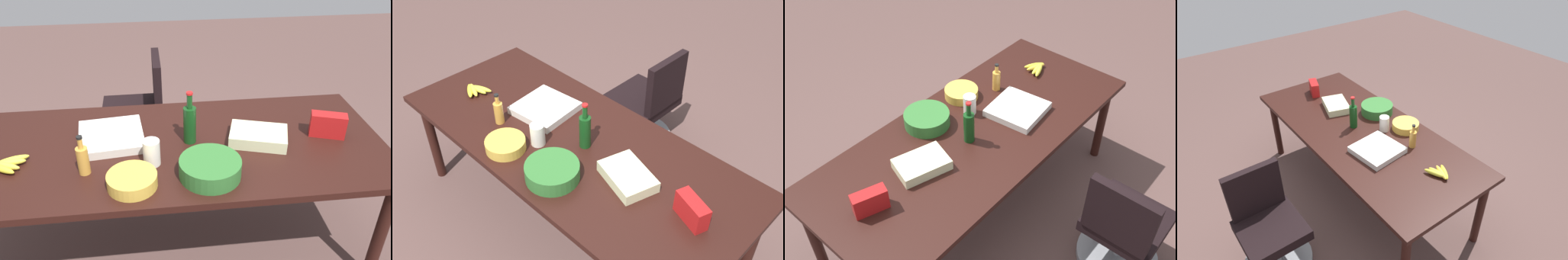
# 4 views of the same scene
# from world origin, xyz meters

# --- Properties ---
(ground_plane) EXTENTS (10.00, 10.00, 0.00)m
(ground_plane) POSITION_xyz_m (0.00, 0.00, 0.00)
(ground_plane) COLOR brown
(conference_table) EXTENTS (2.41, 1.02, 0.77)m
(conference_table) POSITION_xyz_m (0.00, 0.00, 0.70)
(conference_table) COLOR black
(conference_table) RESTS_ON ground
(office_chair) EXTENTS (0.56, 0.56, 0.88)m
(office_chair) POSITION_xyz_m (-0.23, 1.08, 0.34)
(office_chair) COLOR gray
(office_chair) RESTS_ON ground
(pizza_box) EXTENTS (0.40, 0.40, 0.05)m
(pizza_box) POSITION_xyz_m (-0.35, 0.09, 0.79)
(pizza_box) COLOR silver
(pizza_box) RESTS_ON conference_table
(sheet_cake) EXTENTS (0.37, 0.30, 0.07)m
(sheet_cake) POSITION_xyz_m (0.48, -0.02, 0.80)
(sheet_cake) COLOR beige
(sheet_cake) RESTS_ON conference_table
(mayo_jar) EXTENTS (0.11, 0.11, 0.14)m
(mayo_jar) POSITION_xyz_m (-0.13, -0.16, 0.84)
(mayo_jar) COLOR white
(mayo_jar) RESTS_ON conference_table
(salad_bowl) EXTENTS (0.32, 0.32, 0.09)m
(salad_bowl) POSITION_xyz_m (0.16, -0.30, 0.81)
(salad_bowl) COLOR #2E6C2D
(salad_bowl) RESTS_ON conference_table
(banana_bunch) EXTENTS (0.20, 0.18, 0.04)m
(banana_bunch) POSITION_xyz_m (-0.88, -0.11, 0.79)
(banana_bunch) COLOR yellow
(banana_bunch) RESTS_ON conference_table
(chip_bowl) EXTENTS (0.31, 0.31, 0.07)m
(chip_bowl) POSITION_xyz_m (-0.23, -0.34, 0.80)
(chip_bowl) COLOR gold
(chip_bowl) RESTS_ON conference_table
(chip_bag_red) EXTENTS (0.22, 0.14, 0.14)m
(chip_bag_red) POSITION_xyz_m (0.90, 0.00, 0.84)
(chip_bag_red) COLOR red
(chip_bag_red) RESTS_ON conference_table
(wine_bottle) EXTENTS (0.08, 0.08, 0.31)m
(wine_bottle) POSITION_xyz_m (0.09, 0.03, 0.89)
(wine_bottle) COLOR #123F16
(wine_bottle) RESTS_ON conference_table
(dressing_bottle) EXTENTS (0.07, 0.07, 0.22)m
(dressing_bottle) POSITION_xyz_m (-0.47, -0.20, 0.85)
(dressing_bottle) COLOR gold
(dressing_bottle) RESTS_ON conference_table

